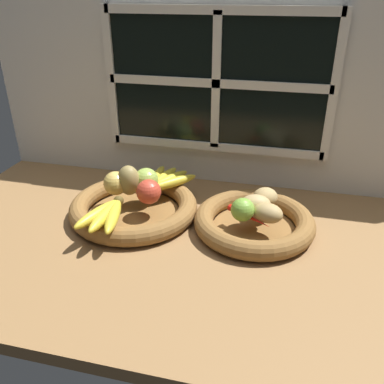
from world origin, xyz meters
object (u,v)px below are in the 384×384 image
apple_green_back (146,180)px  potato_large (255,204)px  potato_small (268,213)px  banana_bunch_back (164,180)px  apple_golden_left (116,183)px  lime_near (243,210)px  banana_bunch_front (106,214)px  fruit_bowl_left (134,207)px  pear_brown (129,180)px  apple_red_right (149,192)px  chili_pepper (249,217)px  fruit_bowl_right (254,222)px  potato_back (265,197)px

apple_green_back → potato_large: bearing=-9.4°
potato_small → banana_bunch_back: bearing=155.4°
apple_golden_left → potato_large: 37.79cm
lime_near → potato_small: bearing=6.7°
banana_bunch_front → potato_small: potato_small is taller
fruit_bowl_left → pear_brown: bearing=128.4°
pear_brown → potato_large: 34.29cm
fruit_bowl_left → banana_bunch_back: (5.48, 10.49, 4.01)cm
pear_brown → potato_large: (34.17, -2.32, -1.70)cm
apple_red_right → chili_pepper: size_ratio=0.51×
fruit_bowl_right → pear_brown: 34.92cm
fruit_bowl_left → apple_golden_left: apple_golden_left is taller
fruit_bowl_left → banana_bunch_back: banana_bunch_back is taller
apple_green_back → banana_bunch_back: (3.42, 5.47, -2.05)cm
banana_bunch_front → lime_near: bearing=13.3°
pear_brown → chili_pepper: size_ratio=0.65×
banana_bunch_back → fruit_bowl_right: bearing=-21.3°
banana_bunch_back → chili_pepper: size_ratio=1.32×
potato_small → apple_golden_left: bearing=173.2°
fruit_bowl_left → potato_small: potato_small is taller
potato_back → potato_large: 5.02cm
fruit_bowl_right → potato_large: potato_large is taller
apple_green_back → potato_small: size_ratio=0.95×
potato_large → apple_golden_left: bearing=177.6°
potato_small → potato_large: potato_large is taller
apple_golden_left → potato_back: (39.82, 3.02, -0.83)cm
apple_golden_left → apple_red_right: size_ratio=1.00×
fruit_bowl_left → chili_pepper: size_ratio=2.68×
banana_bunch_front → potato_back: (36.89, 16.19, 0.96)cm
potato_back → lime_near: bearing=-119.0°
potato_large → banana_bunch_front: bearing=-161.6°
banana_bunch_front → potato_back: bearing=23.7°
apple_golden_left → banana_bunch_front: (2.93, -13.17, -1.80)cm
potato_large → chili_pepper: bearing=-106.6°
potato_small → pear_brown: bearing=171.4°
banana_bunch_back → potato_small: potato_small is taller
apple_green_back → banana_bunch_front: size_ratio=0.40×
pear_brown → potato_back: 36.36cm
banana_bunch_back → potato_back: bearing=-11.6°
apple_golden_left → potato_small: (41.07, -4.88, -0.91)cm
fruit_bowl_right → apple_red_right: apple_red_right is taller
potato_large → pear_brown: bearing=176.1°
fruit_bowl_left → pear_brown: pear_brown is taller
potato_back → lime_near: 9.84cm
banana_bunch_back → apple_golden_left: bearing=-140.7°
apple_green_back → potato_back: (32.34, -0.45, -0.97)cm
apple_golden_left → chili_pepper: 37.11cm
banana_bunch_back → potato_large: potato_large is taller
potato_back → lime_near: (-4.76, -8.60, 0.45)cm
chili_pepper → apple_green_back: bearing=-162.5°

